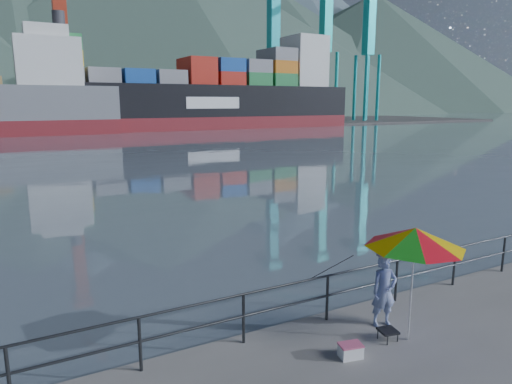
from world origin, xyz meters
TOP-DOWN VIEW (x-y plane):
  - harbor_water at (0.00, 130.00)m, footprint 500.00×280.00m
  - far_dock at (10.00, 93.00)m, footprint 200.00×40.00m
  - guardrail at (0.00, 1.70)m, footprint 22.00×0.06m
  - mountains at (38.82, 207.75)m, footprint 600.00×332.80m
  - port_cranes at (31.00, 84.00)m, footprint 116.00×28.00m
  - container_stacks at (36.65, 93.73)m, footprint 58.00×8.40m
  - fisherman at (1.89, 0.96)m, footprint 0.62×0.48m
  - beach_umbrella at (1.90, 0.26)m, footprint 2.15×2.15m
  - folding_stool at (1.53, 0.43)m, footprint 0.40×0.40m
  - cooler_bag at (0.49, 0.30)m, footprint 0.45×0.35m
  - fishing_rod at (1.35, 2.20)m, footprint 0.03×1.73m
  - container_ship at (29.03, 74.44)m, footprint 58.59×9.76m

SIDE VIEW (x-z plane):
  - harbor_water at x=0.00m, z-range 0.00..0.00m
  - far_dock at x=10.00m, z-range -0.20..0.20m
  - fishing_rod at x=1.35m, z-range -0.61..0.61m
  - cooler_bag at x=0.49m, z-range 0.00..0.23m
  - folding_stool at x=1.53m, z-range 0.01..0.23m
  - guardrail at x=0.00m, z-range 0.01..1.03m
  - fisherman at x=1.89m, z-range 0.00..1.51m
  - beach_umbrella at x=1.90m, z-range 0.95..3.23m
  - container_stacks at x=36.65m, z-range -0.78..7.02m
  - container_ship at x=29.03m, z-range -3.21..14.89m
  - port_cranes at x=31.00m, z-range -3.20..35.20m
  - mountains at x=38.82m, z-range -4.45..75.55m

